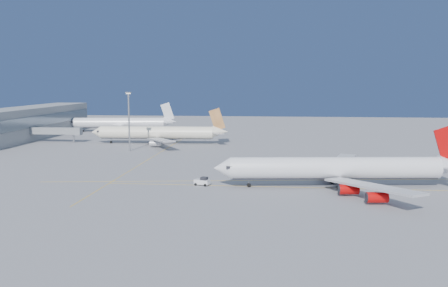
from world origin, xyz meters
TOP-DOWN VIEW (x-y plane):
  - ground at (0.00, 0.00)m, footprint 500.00×500.00m
  - terminal at (-114.93, 85.00)m, footprint 18.40×110.00m
  - jet_bridge at (-93.11, 72.00)m, footprint 23.60×3.60m
  - taxiway_lines at (-14.71, 6.34)m, footprint 118.86×140.00m
  - airliner_virgin at (21.48, -12.24)m, footprint 65.74×58.67m
  - airliner_etihad at (-46.60, 72.26)m, footprint 61.18×56.51m
  - airliner_third at (-79.37, 121.72)m, footprint 60.12×55.04m
  - pushback_tug at (-14.47, -14.05)m, footprint 4.43×3.40m
  - light_mast at (-52.86, 47.67)m, footprint 2.01×2.01m

SIDE VIEW (x-z plane):
  - ground at x=0.00m, z-range 0.00..0.00m
  - taxiway_lines at x=-14.71m, z-range 0.00..0.02m
  - pushback_tug at x=-14.47m, z-range -0.08..2.18m
  - airliner_etihad at x=-46.60m, z-range -3.12..12.85m
  - airliner_third at x=-79.37m, z-range -3.18..12.95m
  - airliner_virgin at x=21.48m, z-range -3.22..13.00m
  - jet_bridge at x=-93.11m, z-range 1.72..8.62m
  - terminal at x=-114.93m, z-range 0.01..15.01m
  - light_mast at x=-52.86m, z-range 2.10..25.38m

